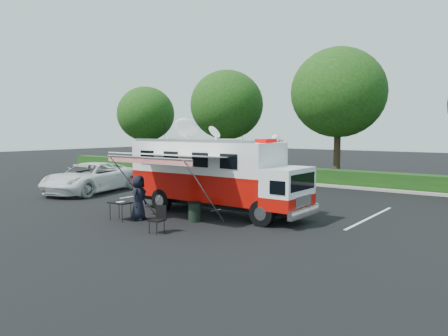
{
  "coord_description": "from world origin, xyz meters",
  "views": [
    {
      "loc": [
        11.08,
        -14.46,
        3.53
      ],
      "look_at": [
        0.0,
        0.5,
        1.9
      ],
      "focal_mm": 35.0,
      "sensor_mm": 36.0,
      "label": 1
    }
  ],
  "objects_px": {
    "command_truck": "(216,174)",
    "white_suv": "(91,192)",
    "folding_table": "(120,203)",
    "trash_bin": "(195,212)"
  },
  "relations": [
    {
      "from": "trash_bin",
      "to": "command_truck",
      "type": "bearing_deg",
      "value": 101.46
    },
    {
      "from": "trash_bin",
      "to": "white_suv",
      "type": "bearing_deg",
      "value": 165.67
    },
    {
      "from": "folding_table",
      "to": "trash_bin",
      "type": "bearing_deg",
      "value": 32.39
    },
    {
      "from": "command_truck",
      "to": "white_suv",
      "type": "xyz_separation_m",
      "value": [
        -9.5,
        0.71,
        -1.66
      ]
    },
    {
      "from": "white_suv",
      "to": "folding_table",
      "type": "height_order",
      "value": "white_suv"
    },
    {
      "from": "white_suv",
      "to": "folding_table",
      "type": "xyz_separation_m",
      "value": [
        7.41,
        -4.08,
        0.68
      ]
    },
    {
      "from": "folding_table",
      "to": "trash_bin",
      "type": "relative_size",
      "value": 1.16
    },
    {
      "from": "command_truck",
      "to": "folding_table",
      "type": "distance_m",
      "value": 4.09
    },
    {
      "from": "command_truck",
      "to": "white_suv",
      "type": "height_order",
      "value": "command_truck"
    },
    {
      "from": "folding_table",
      "to": "command_truck",
      "type": "bearing_deg",
      "value": 58.17
    }
  ]
}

